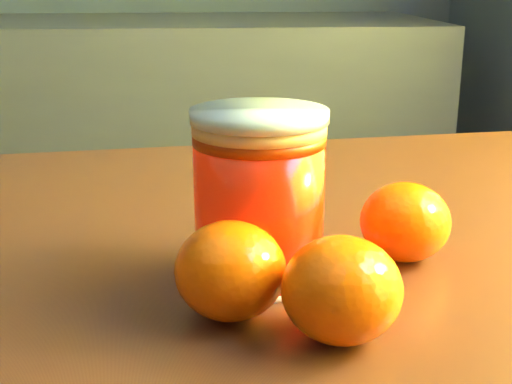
{
  "coord_description": "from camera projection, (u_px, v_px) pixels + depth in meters",
  "views": [
    {
      "loc": [
        0.96,
        -0.46,
        1.02
      ],
      "look_at": [
        1.0,
        0.01,
        0.88
      ],
      "focal_mm": 50.0,
      "sensor_mm": 36.0,
      "label": 1
    }
  ],
  "objects": [
    {
      "name": "juice_glass",
      "position": [
        259.0,
        196.0,
        0.48
      ],
      "size": [
        0.09,
        0.09,
        0.11
      ],
      "rotation": [
        0.0,
        0.0,
        0.39
      ],
      "color": "red",
      "rests_on": "table"
    },
    {
      "name": "orange_front",
      "position": [
        230.0,
        270.0,
        0.43
      ],
      "size": [
        0.09,
        0.09,
        0.06
      ],
      "primitive_type": "ellipsoid",
      "rotation": [
        0.0,
        0.0,
        0.42
      ],
      "color": "#FF5605",
      "rests_on": "table"
    },
    {
      "name": "orange_back",
      "position": [
        405.0,
        222.0,
        0.51
      ],
      "size": [
        0.08,
        0.08,
        0.06
      ],
      "primitive_type": "ellipsoid",
      "rotation": [
        0.0,
        0.0,
        0.18
      ],
      "color": "#FF5605",
      "rests_on": "table"
    },
    {
      "name": "orange_extra",
      "position": [
        342.0,
        290.0,
        0.4
      ],
      "size": [
        0.08,
        0.08,
        0.06
      ],
      "primitive_type": "ellipsoid",
      "rotation": [
        0.0,
        0.0,
        -0.18
      ],
      "color": "#FF5605",
      "rests_on": "table"
    }
  ]
}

